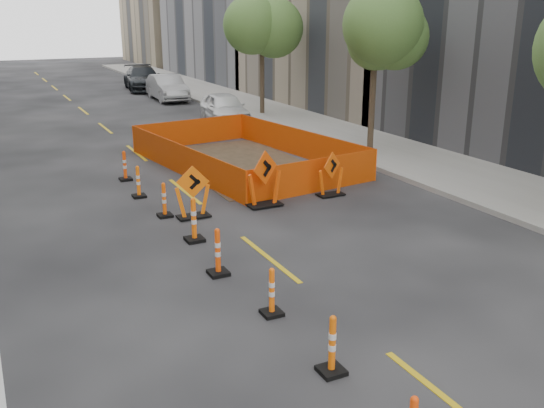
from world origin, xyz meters
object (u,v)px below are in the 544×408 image
channelizer_4 (218,252)px  channelizer_8 (125,166)px  channelizer_2 (332,345)px  chevron_sign_left (193,192)px  channelizer_3 (272,292)px  channelizer_7 (138,182)px  channelizer_5 (194,220)px  channelizer_6 (164,200)px  chevron_sign_center (264,179)px  parked_car_near (225,108)px  parked_car_mid (167,87)px  parked_car_far (143,78)px  chevron_sign_right (331,174)px

channelizer_4 → channelizer_8: bearing=89.9°
channelizer_2 → chevron_sign_left: bearing=86.0°
channelizer_3 → channelizer_7: bearing=92.0°
channelizer_8 → channelizer_5: bearing=-88.3°
channelizer_4 → channelizer_6: bearing=88.7°
channelizer_6 → channelizer_8: 4.23m
channelizer_2 → channelizer_4: bearing=93.0°
channelizer_5 → channelizer_8: size_ratio=1.11×
channelizer_4 → chevron_sign_center: size_ratio=0.64×
channelizer_4 → channelizer_5: channelizer_5 is taller
channelizer_6 → parked_car_near: 14.69m
channelizer_2 → chevron_sign_left: size_ratio=0.68×
channelizer_7 → parked_car_mid: (7.01, 20.01, 0.30)m
channelizer_5 → parked_car_mid: bearing=74.5°
channelizer_3 → channelizer_6: 6.35m
chevron_sign_left → channelizer_2: bearing=-74.1°
channelizer_2 → channelizer_4: channelizer_4 is taller
channelizer_6 → parked_car_far: bearing=76.3°
channelizer_6 → channelizer_8: channelizer_8 is taller
channelizer_3 → channelizer_4: 2.13m
channelizer_4 → chevron_sign_right: chevron_sign_right is taller
channelizer_4 → channelizer_7: channelizer_4 is taller
parked_car_mid → channelizer_3: bearing=-101.1°
channelizer_3 → chevron_sign_right: 7.82m
channelizer_8 → parked_car_mid: bearing=68.9°
channelizer_4 → chevron_sign_left: 3.89m
channelizer_2 → channelizer_8: channelizer_8 is taller
channelizer_4 → channelizer_3: bearing=-83.8°
channelizer_7 → chevron_sign_right: 5.82m
chevron_sign_center → chevron_sign_left: bearing=157.1°
channelizer_7 → chevron_sign_center: 3.93m
channelizer_5 → chevron_sign_right: size_ratio=0.81×
channelizer_3 → chevron_sign_center: size_ratio=0.57×
channelizer_3 → channelizer_8: (-0.21, 10.57, 0.03)m
chevron_sign_left → chevron_sign_center: size_ratio=0.89×
channelizer_2 → channelizer_4: (-0.22, 4.23, 0.03)m
channelizer_8 → parked_car_near: size_ratio=0.23×
channelizer_2 → chevron_sign_left: chevron_sign_left is taller
channelizer_8 → chevron_sign_center: (2.93, -4.61, 0.33)m
channelizer_7 → channelizer_6: bearing=-85.5°
chevron_sign_left → parked_car_near: 14.76m
channelizer_8 → parked_car_mid: parked_car_mid is taller
channelizer_2 → parked_car_mid: size_ratio=0.21×
channelizer_2 → parked_car_mid: (6.72, 30.59, 0.30)m
chevron_sign_center → chevron_sign_right: chevron_sign_center is taller
chevron_sign_right → parked_car_far: parked_car_far is taller
channelizer_2 → parked_car_far: parked_car_far is taller
channelizer_4 → parked_car_near: (7.10, 17.14, 0.23)m
parked_car_mid → channelizer_7: bearing=-107.1°
chevron_sign_left → chevron_sign_right: chevron_sign_left is taller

